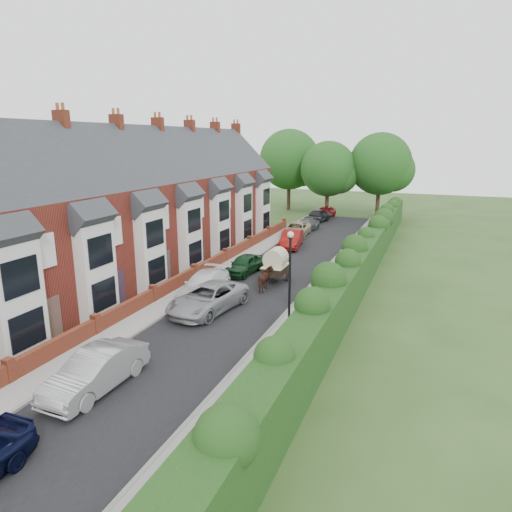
{
  "coord_description": "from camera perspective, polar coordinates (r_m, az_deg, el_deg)",
  "views": [
    {
      "loc": [
        9.74,
        -16.58,
        9.45
      ],
      "look_at": [
        -0.64,
        9.68,
        2.2
      ],
      "focal_mm": 32.0,
      "sensor_mm": 36.0,
      "label": 1
    }
  ],
  "objects": [
    {
      "name": "pavement_hedge_side",
      "position": [
        29.78,
        8.56,
        -4.15
      ],
      "size": [
        2.2,
        58.0,
        0.12
      ],
      "primitive_type": "cube",
      "color": "#9B9892",
      "rests_on": "ground"
    },
    {
      "name": "ground",
      "position": [
        21.43,
        -8.14,
        -11.92
      ],
      "size": [
        140.0,
        140.0,
        0.0
      ],
      "primitive_type": "plane",
      "color": "#2D4C1E",
      "rests_on": "ground"
    },
    {
      "name": "tree_far_back",
      "position": [
        62.48,
        4.57,
        11.75
      ],
      "size": [
        8.4,
        8.0,
        10.82
      ],
      "color": "#332316",
      "rests_on": "ground"
    },
    {
      "name": "terrace_row",
      "position": [
        33.99,
        -16.14,
        5.41
      ],
      "size": [
        9.05,
        40.5,
        11.5
      ],
      "color": "maroon",
      "rests_on": "ground"
    },
    {
      "name": "garden_wall_row",
      "position": [
        31.86,
        -7.7,
        -2.12
      ],
      "size": [
        0.35,
        40.35,
        1.1
      ],
      "color": "#933924",
      "rests_on": "ground"
    },
    {
      "name": "horse_cart",
      "position": [
        30.71,
        2.49,
        -0.88
      ],
      "size": [
        1.5,
        3.32,
        2.39
      ],
      "color": "black",
      "rests_on": "ground"
    },
    {
      "name": "car_black",
      "position": [
        53.95,
        7.64,
        4.99
      ],
      "size": [
        2.62,
        4.7,
        1.51
      ],
      "primitive_type": "imported",
      "rotation": [
        0.0,
        0.0,
        -0.2
      ],
      "color": "black",
      "rests_on": "ground"
    },
    {
      "name": "pavement_house_side",
      "position": [
        32.37,
        -5.27,
        -2.53
      ],
      "size": [
        1.7,
        58.0,
        0.12
      ],
      "primitive_type": "cube",
      "color": "#9B9892",
      "rests_on": "ground"
    },
    {
      "name": "lamppost",
      "position": [
        22.4,
        4.26,
        -1.59
      ],
      "size": [
        0.32,
        0.32,
        5.16
      ],
      "color": "black",
      "rests_on": "ground"
    },
    {
      "name": "car_beige",
      "position": [
        45.97,
        5.07,
        3.35
      ],
      "size": [
        2.63,
        5.09,
        1.37
      ],
      "primitive_type": "imported",
      "rotation": [
        0.0,
        0.0,
        0.07
      ],
      "color": "beige",
      "rests_on": "ground"
    },
    {
      "name": "road",
      "position": [
        30.9,
        1.13,
        -3.39
      ],
      "size": [
        6.0,
        58.0,
        0.02
      ],
      "primitive_type": "cube",
      "color": "black",
      "rests_on": "ground"
    },
    {
      "name": "tree_far_left",
      "position": [
        58.12,
        9.36,
        10.52
      ],
      "size": [
        7.14,
        6.8,
        9.29
      ],
      "color": "#332316",
      "rests_on": "ground"
    },
    {
      "name": "car_silver_a",
      "position": [
        19.16,
        -19.38,
        -13.39
      ],
      "size": [
        1.78,
        4.77,
        1.56
      ],
      "primitive_type": "imported",
      "rotation": [
        0.0,
        0.0,
        -0.03
      ],
      "color": "#9F9EA3",
      "rests_on": "ground"
    },
    {
      "name": "car_green",
      "position": [
        32.91,
        -1.48,
        -1.05
      ],
      "size": [
        1.97,
        4.17,
        1.38
      ],
      "primitive_type": "imported",
      "rotation": [
        0.0,
        0.0,
        -0.09
      ],
      "color": "#0F3417",
      "rests_on": "ground"
    },
    {
      "name": "kerb_house_side",
      "position": [
        32.03,
        -3.99,
        -2.68
      ],
      "size": [
        0.18,
        58.0,
        0.13
      ],
      "primitive_type": "cube",
      "color": "gray",
      "rests_on": "ground"
    },
    {
      "name": "car_white",
      "position": [
        28.18,
        -6.5,
        -3.67
      ],
      "size": [
        2.59,
        5.38,
        1.51
      ],
      "primitive_type": "imported",
      "rotation": [
        0.0,
        0.0,
        0.09
      ],
      "color": "white",
      "rests_on": "ground"
    },
    {
      "name": "car_extra_far",
      "position": [
        57.31,
        8.61,
        5.47
      ],
      "size": [
        2.31,
        4.44,
        1.44
      ],
      "primitive_type": "imported",
      "rotation": [
        0.0,
        0.0,
        -0.15
      ],
      "color": "maroon",
      "rests_on": "ground"
    },
    {
      "name": "horse",
      "position": [
        29.14,
        1.23,
        -2.97
      ],
      "size": [
        0.99,
        1.86,
        1.51
      ],
      "primitive_type": "imported",
      "rotation": [
        0.0,
        0.0,
        3.24
      ],
      "color": "#422318",
      "rests_on": "ground"
    },
    {
      "name": "car_red",
      "position": [
        41.06,
        4.47,
        2.15
      ],
      "size": [
        2.27,
        4.85,
        1.54
      ],
      "primitive_type": "imported",
      "rotation": [
        0.0,
        0.0,
        0.14
      ],
      "color": "maroon",
      "rests_on": "ground"
    },
    {
      "name": "car_grey",
      "position": [
        48.48,
        6.19,
        3.84
      ],
      "size": [
        2.58,
        4.69,
        1.29
      ],
      "primitive_type": "imported",
      "rotation": [
        0.0,
        0.0,
        -0.18
      ],
      "color": "#575B5F",
      "rests_on": "ground"
    },
    {
      "name": "car_silver_b",
      "position": [
        25.92,
        -6.01,
        -5.26
      ],
      "size": [
        3.33,
        5.83,
        1.53
      ],
      "primitive_type": "imported",
      "rotation": [
        0.0,
        0.0,
        -0.15
      ],
      "color": "#95969B",
      "rests_on": "ground"
    },
    {
      "name": "hedge",
      "position": [
        29.01,
        12.14,
        -1.63
      ],
      "size": [
        2.1,
        58.0,
        2.85
      ],
      "color": "#103411",
      "rests_on": "ground"
    },
    {
      "name": "tree_far_right",
      "position": [
        59.09,
        15.64,
        10.83
      ],
      "size": [
        7.98,
        7.6,
        10.31
      ],
      "color": "#332316",
      "rests_on": "ground"
    },
    {
      "name": "kerb_hedge_side",
      "position": [
        30.01,
        6.61,
        -3.93
      ],
      "size": [
        0.18,
        58.0,
        0.13
      ],
      "primitive_type": "cube",
      "color": "gray",
      "rests_on": "ground"
    }
  ]
}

